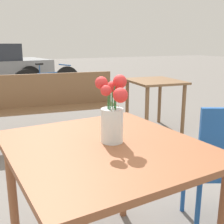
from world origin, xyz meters
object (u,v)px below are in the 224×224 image
(table_back, at_px, (154,89))
(table_front, at_px, (105,163))
(flower_vase, at_px, (113,116))
(bench_middle, at_px, (37,105))
(cafe_chair, at_px, (224,162))
(bicycle, at_px, (48,83))

(table_back, bearing_deg, table_front, -131.42)
(flower_vase, relative_size, table_back, 0.38)
(flower_vase, height_order, table_back, flower_vase)
(table_front, distance_m, flower_vase, 0.24)
(table_front, height_order, bench_middle, bench_middle)
(flower_vase, relative_size, bench_middle, 0.16)
(flower_vase, distance_m, cafe_chair, 0.85)
(bench_middle, height_order, bicycle, bench_middle)
(table_back, bearing_deg, bench_middle, 171.30)
(table_front, height_order, flower_vase, flower_vase)
(table_front, bearing_deg, cafe_chair, -2.61)
(flower_vase, bearing_deg, table_back, 49.24)
(bench_middle, bearing_deg, table_back, -8.70)
(table_front, distance_m, cafe_chair, 0.82)
(table_front, xyz_separation_m, cafe_chair, (0.81, -0.04, -0.15))
(flower_vase, xyz_separation_m, cafe_chair, (0.76, -0.05, -0.38))
(flower_vase, distance_m, table_back, 2.65)
(table_front, height_order, cafe_chair, cafe_chair)
(table_back, height_order, bicycle, bicycle)
(table_front, xyz_separation_m, bench_middle, (0.19, 2.24, -0.17))
(table_back, distance_m, bicycle, 3.02)
(flower_vase, bearing_deg, bench_middle, 86.35)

